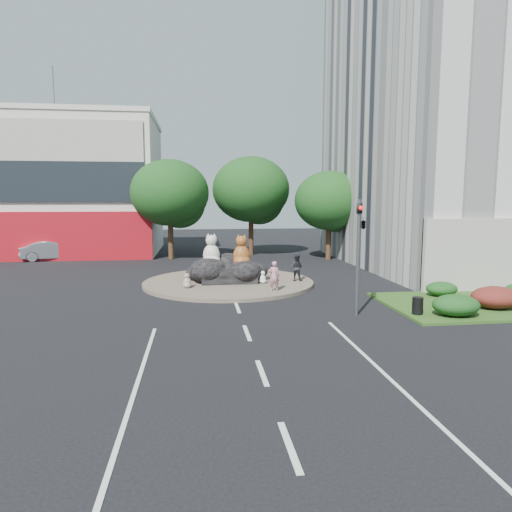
{
  "coord_description": "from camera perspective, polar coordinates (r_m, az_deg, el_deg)",
  "views": [
    {
      "loc": [
        -1.8,
        -16.59,
        5.03
      ],
      "look_at": [
        1.29,
        7.31,
        2.0
      ],
      "focal_mm": 32.0,
      "sensor_mm": 36.0,
      "label": 1
    }
  ],
  "objects": [
    {
      "name": "street_lamp",
      "position": [
        28.61,
        23.47,
        5.62
      ],
      "size": [
        2.34,
        0.22,
        8.06
      ],
      "color": "#595B60",
      "rests_on": "ground"
    },
    {
      "name": "litter_bin",
      "position": [
        20.78,
        19.54,
        -5.87
      ],
      "size": [
        0.58,
        0.58,
        0.74
      ],
      "primitive_type": "cylinder",
      "rotation": [
        0.0,
        0.0,
        -0.34
      ],
      "color": "black",
      "rests_on": "grass_verge"
    },
    {
      "name": "roundabout_island",
      "position": [
        27.1,
        -3.44,
        -3.33
      ],
      "size": [
        10.0,
        10.0,
        0.2
      ],
      "primitive_type": "cylinder",
      "color": "brown",
      "rests_on": "ground"
    },
    {
      "name": "shophouse_block",
      "position": [
        47.37,
        -27.64,
        7.75
      ],
      "size": [
        25.2,
        12.3,
        17.4
      ],
      "color": "silver",
      "rests_on": "ground"
    },
    {
      "name": "kitten_calico",
      "position": [
        25.19,
        -8.6,
        -3.01
      ],
      "size": [
        0.55,
        0.5,
        0.83
      ],
      "primitive_type": null,
      "rotation": [
        0.0,
        0.0,
        -0.14
      ],
      "color": "beige",
      "rests_on": "roundabout_island"
    },
    {
      "name": "ground",
      "position": [
        17.43,
        -1.14,
        -9.61
      ],
      "size": [
        120.0,
        120.0,
        0.0
      ],
      "primitive_type": "plane",
      "color": "black",
      "rests_on": "ground"
    },
    {
      "name": "cat_tabby",
      "position": [
        26.61,
        -1.83,
        0.72
      ],
      "size": [
        1.18,
        1.03,
        1.89
      ],
      "primitive_type": null,
      "rotation": [
        0.0,
        0.0,
        0.05
      ],
      "color": "#B87626",
      "rests_on": "rock_plinth"
    },
    {
      "name": "tree_right",
      "position": [
        38.24,
        9.2,
        6.47
      ],
      "size": [
        5.7,
        5.7,
        7.3
      ],
      "color": "#382314",
      "rests_on": "ground"
    },
    {
      "name": "parked_car",
      "position": [
        41.09,
        -24.03,
        0.65
      ],
      "size": [
        5.17,
        2.7,
        1.62
      ],
      "primitive_type": "imported",
      "rotation": [
        0.0,
        0.0,
        1.78
      ],
      "color": "#ABACB3",
      "rests_on": "ground"
    },
    {
      "name": "hedge_near_green",
      "position": [
        21.12,
        23.72,
        -5.64
      ],
      "size": [
        2.0,
        1.6,
        0.9
      ],
      "primitive_type": "ellipsoid",
      "color": "#123A14",
      "rests_on": "grass_verge"
    },
    {
      "name": "tree_left",
      "position": [
        38.71,
        -10.61,
        7.37
      ],
      "size": [
        6.46,
        6.46,
        8.27
      ],
      "color": "#382314",
      "rests_on": "ground"
    },
    {
      "name": "office_tower",
      "position": [
        41.15,
        27.65,
        24.03
      ],
      "size": [
        20.0,
        20.0,
        35.0
      ],
      "primitive_type": "cube",
      "color": "silver",
      "rests_on": "ground"
    },
    {
      "name": "hedge_back_green",
      "position": [
        25.09,
        22.19,
        -3.82
      ],
      "size": [
        1.6,
        1.28,
        0.72
      ],
      "primitive_type": "ellipsoid",
      "color": "#123A14",
      "rests_on": "grass_verge"
    },
    {
      "name": "pedestrian_pink",
      "position": [
        24.07,
        2.28,
        -2.51
      ],
      "size": [
        0.59,
        0.4,
        1.58
      ],
      "primitive_type": "imported",
      "rotation": [
        0.0,
        0.0,
        3.11
      ],
      "color": "#BF7B89",
      "rests_on": "roundabout_island"
    },
    {
      "name": "tree_mid",
      "position": [
        40.95,
        -0.55,
        7.9
      ],
      "size": [
        6.84,
        6.84,
        8.76
      ],
      "color": "#382314",
      "rests_on": "ground"
    },
    {
      "name": "kitten_white",
      "position": [
        26.23,
        0.86,
        -2.62
      ],
      "size": [
        0.58,
        0.55,
        0.74
      ],
      "primitive_type": null,
      "rotation": [
        0.0,
        0.0,
        0.5
      ],
      "color": "silver",
      "rests_on": "roundabout_island"
    },
    {
      "name": "cat_white",
      "position": [
        26.91,
        -5.59,
        0.8
      ],
      "size": [
        1.36,
        1.25,
        1.93
      ],
      "primitive_type": null,
      "rotation": [
        0.0,
        0.0,
        -0.25
      ],
      "color": "beige",
      "rests_on": "rock_plinth"
    },
    {
      "name": "hedge_red",
      "position": [
        23.28,
        27.75,
        -4.6
      ],
      "size": [
        2.2,
        1.76,
        0.99
      ],
      "primitive_type": "ellipsoid",
      "color": "#4E1914",
      "rests_on": "grass_verge"
    },
    {
      "name": "pedestrian_dark",
      "position": [
        27.09,
        5.08,
        -1.44
      ],
      "size": [
        0.95,
        0.87,
        1.58
      ],
      "primitive_type": "imported",
      "rotation": [
        0.0,
        0.0,
        2.69
      ],
      "color": "black",
      "rests_on": "roundabout_island"
    },
    {
      "name": "grass_verge",
      "position": [
        24.48,
        27.3,
        -5.36
      ],
      "size": [
        10.0,
        6.0,
        0.12
      ],
      "primitive_type": "cube",
      "color": "#2D501A",
      "rests_on": "ground"
    },
    {
      "name": "traffic_light",
      "position": [
        19.88,
        12.97,
        2.92
      ],
      "size": [
        0.44,
        1.24,
        5.0
      ],
      "color": "#595B60",
      "rests_on": "ground"
    },
    {
      "name": "rock_plinth",
      "position": [
        27.01,
        -3.45,
        -2.18
      ],
      "size": [
        3.2,
        2.6,
        0.9
      ],
      "primitive_type": null,
      "color": "black",
      "rests_on": "roundabout_island"
    }
  ]
}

